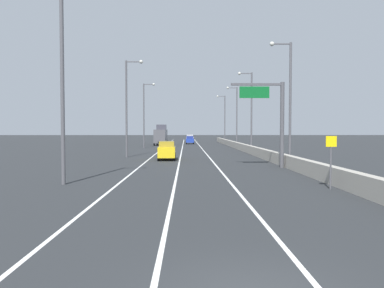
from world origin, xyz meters
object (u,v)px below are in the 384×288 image
(lamp_post_right_second, at_px, (288,95))
(lamp_post_left_far, at_px, (145,111))
(car_blue_0, at_px, (190,140))
(car_yellow_2, at_px, (167,151))
(box_truck, at_px, (161,136))
(overhead_sign_gantry, at_px, (274,114))
(speed_advisory_sign, at_px, (331,158))
(lamp_post_right_fourth, at_px, (236,113))
(lamp_post_right_fifth, at_px, (224,116))
(lamp_post_left_mid, at_px, (128,102))
(lamp_post_right_third, at_px, (250,107))
(car_white_1, at_px, (190,138))
(lamp_post_left_near, at_px, (66,75))

(lamp_post_right_second, distance_m, lamp_post_left_far, 37.12)
(car_blue_0, bearing_deg, lamp_post_right_second, -80.45)
(car_blue_0, height_order, car_yellow_2, car_yellow_2)
(lamp_post_left_far, bearing_deg, box_truck, 81.87)
(overhead_sign_gantry, relative_size, speed_advisory_sign, 2.50)
(lamp_post_right_fourth, bearing_deg, lamp_post_right_fifth, 91.19)
(lamp_post_right_second, distance_m, lamp_post_right_fourth, 38.43)
(speed_advisory_sign, height_order, car_blue_0, speed_advisory_sign)
(lamp_post_left_mid, distance_m, car_yellow_2, 8.52)
(lamp_post_right_third, bearing_deg, box_truck, 118.46)
(lamp_post_right_fifth, distance_m, box_truck, 19.08)
(lamp_post_right_fourth, bearing_deg, lamp_post_left_mid, -120.33)
(speed_advisory_sign, bearing_deg, lamp_post_right_second, 83.89)
(lamp_post_left_far, xyz_separation_m, car_yellow_2, (5.30, -27.24, -5.61))
(lamp_post_right_third, height_order, box_truck, lamp_post_right_third)
(lamp_post_right_fifth, bearing_deg, car_yellow_2, -102.44)
(car_white_1, bearing_deg, box_truck, -110.64)
(overhead_sign_gantry, relative_size, lamp_post_left_near, 0.64)
(overhead_sign_gantry, xyz_separation_m, lamp_post_right_fifth, (1.66, 60.85, 1.91))
(speed_advisory_sign, relative_size, car_white_1, 0.64)
(car_white_1, bearing_deg, car_blue_0, -90.56)
(overhead_sign_gantry, xyz_separation_m, car_yellow_2, (-9.80, 8.87, -3.70))
(car_yellow_2, bearing_deg, lamp_post_left_far, 101.01)
(speed_advisory_sign, relative_size, lamp_post_right_second, 0.26)
(lamp_post_right_third, bearing_deg, lamp_post_left_mid, -150.14)
(overhead_sign_gantry, xyz_separation_m, car_white_1, (-6.68, 66.94, -3.72))
(lamp_post_right_third, bearing_deg, car_white_1, 100.60)
(lamp_post_right_fifth, bearing_deg, car_blue_0, -149.69)
(overhead_sign_gantry, distance_m, car_white_1, 67.38)
(lamp_post_left_far, height_order, car_white_1, lamp_post_left_far)
(lamp_post_right_fourth, height_order, lamp_post_left_mid, same)
(lamp_post_left_mid, height_order, box_truck, lamp_post_left_mid)
(lamp_post_left_near, xyz_separation_m, car_white_1, (8.27, 76.94, -5.62))
(speed_advisory_sign, height_order, car_white_1, speed_advisory_sign)
(overhead_sign_gantry, height_order, box_truck, overhead_sign_gantry)
(car_yellow_2, bearing_deg, lamp_post_right_third, 49.79)
(car_yellow_2, relative_size, box_truck, 0.53)
(lamp_post_left_near, relative_size, lamp_post_left_far, 1.00)
(lamp_post_left_mid, relative_size, box_truck, 1.44)
(overhead_sign_gantry, bearing_deg, car_white_1, 95.70)
(speed_advisory_sign, height_order, box_truck, box_truck)
(lamp_post_right_third, distance_m, lamp_post_right_fourth, 19.22)
(lamp_post_right_fifth, bearing_deg, car_white_1, 143.85)
(overhead_sign_gantry, relative_size, lamp_post_right_second, 0.64)
(lamp_post_right_second, distance_m, box_truck, 49.18)
(box_truck, bearing_deg, lamp_post_left_near, -91.72)
(speed_advisory_sign, height_order, lamp_post_right_fifth, lamp_post_right_fifth)
(speed_advisory_sign, bearing_deg, lamp_post_left_near, 172.13)
(lamp_post_right_fourth, bearing_deg, car_yellow_2, -109.90)
(overhead_sign_gantry, bearing_deg, lamp_post_right_fifth, 88.43)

